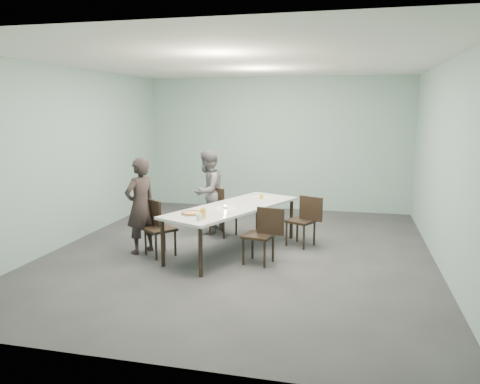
% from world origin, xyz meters
% --- Properties ---
extents(ground, '(7.00, 7.00, 0.00)m').
position_xyz_m(ground, '(0.00, 0.00, 0.00)').
color(ground, '#333335').
rests_on(ground, ground).
extents(room_shell, '(6.02, 7.02, 3.01)m').
position_xyz_m(room_shell, '(0.00, 0.00, 2.03)').
color(room_shell, '#8EB3AB').
rests_on(room_shell, ground).
extents(table, '(1.85, 2.74, 0.75)m').
position_xyz_m(table, '(-0.13, 0.02, 0.69)').
color(table, white).
rests_on(table, ground).
extents(chair_near_left, '(0.62, 0.59, 0.87)m').
position_xyz_m(chair_near_left, '(-1.26, -0.43, 0.50)').
color(chair_near_left, black).
rests_on(chair_near_left, ground).
extents(chair_far_left, '(0.65, 0.56, 0.87)m').
position_xyz_m(chair_far_left, '(-0.62, 0.93, 0.50)').
color(chair_far_left, black).
rests_on(chair_far_left, ground).
extents(chair_near_right, '(0.64, 0.50, 0.87)m').
position_xyz_m(chair_near_right, '(0.47, -0.51, 0.50)').
color(chair_near_right, black).
rests_on(chair_near_right, ground).
extents(chair_far_right, '(0.65, 0.56, 0.87)m').
position_xyz_m(chair_far_right, '(0.97, 0.55, 0.50)').
color(chair_far_right, black).
rests_on(chair_far_right, ground).
extents(diner_near, '(0.58, 0.67, 1.54)m').
position_xyz_m(diner_near, '(-1.55, -0.41, 0.77)').
color(diner_near, black).
rests_on(diner_near, ground).
extents(diner_far, '(0.75, 0.87, 1.56)m').
position_xyz_m(diner_far, '(-0.88, 1.04, 0.78)').
color(diner_far, slate).
rests_on(diner_far, ground).
extents(pizza, '(0.34, 0.34, 0.04)m').
position_xyz_m(pizza, '(-0.58, -0.70, 0.77)').
color(pizza, white).
rests_on(pizza, table).
extents(side_plate, '(0.18, 0.18, 0.01)m').
position_xyz_m(side_plate, '(-0.33, -0.62, 0.76)').
color(side_plate, white).
rests_on(side_plate, table).
extents(beer_glass, '(0.08, 0.08, 0.15)m').
position_xyz_m(beer_glass, '(-0.34, -0.90, 0.82)').
color(beer_glass, gold).
rests_on(beer_glass, table).
extents(water_tumbler, '(0.08, 0.08, 0.09)m').
position_xyz_m(water_tumbler, '(-0.35, -1.05, 0.80)').
color(water_tumbler, silver).
rests_on(water_tumbler, table).
extents(tealight, '(0.06, 0.06, 0.05)m').
position_xyz_m(tealight, '(-0.21, -0.18, 0.77)').
color(tealight, silver).
rests_on(tealight, table).
extents(amber_tumbler, '(0.07, 0.07, 0.08)m').
position_xyz_m(amber_tumbler, '(0.19, 0.73, 0.79)').
color(amber_tumbler, gold).
rests_on(amber_tumbler, table).
extents(menu, '(0.36, 0.32, 0.01)m').
position_xyz_m(menu, '(0.16, 0.90, 0.75)').
color(menu, silver).
rests_on(menu, table).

